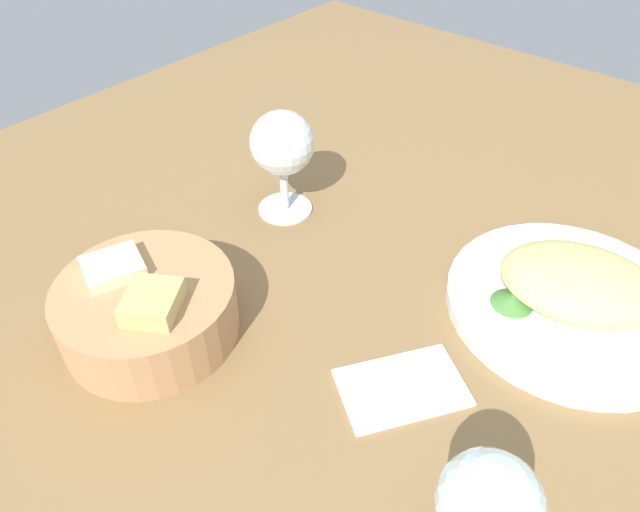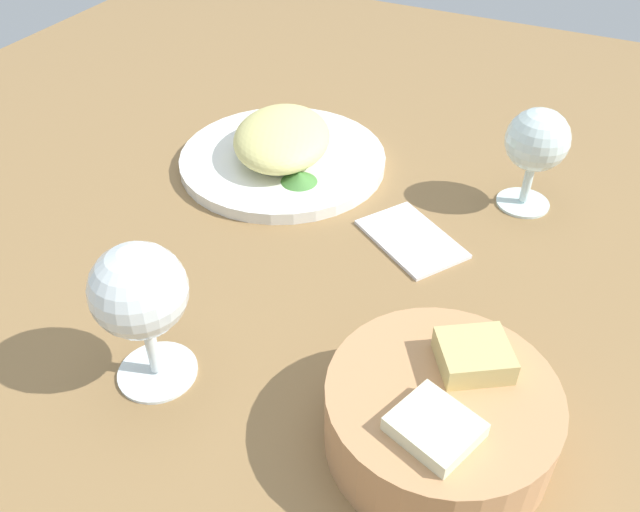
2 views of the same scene
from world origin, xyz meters
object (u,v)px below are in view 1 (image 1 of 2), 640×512
(plate, at_px, (571,304))
(bread_basket, at_px, (147,308))
(folded_napkin, at_px, (402,386))
(wine_glass_far, at_px, (488,508))
(wine_glass_near, at_px, (282,148))

(plate, distance_m, bread_basket, 0.42)
(folded_napkin, bearing_deg, bread_basket, -32.41)
(bread_basket, relative_size, wine_glass_far, 1.46)
(bread_basket, relative_size, wine_glass_near, 1.29)
(plate, bearing_deg, bread_basket, 44.49)
(plate, relative_size, folded_napkin, 2.26)
(folded_napkin, bearing_deg, wine_glass_near, -82.76)
(wine_glass_far, bearing_deg, bread_basket, 1.93)
(plate, bearing_deg, folded_napkin, 69.07)
(plate, xyz_separation_m, folded_napkin, (0.07, 0.19, -0.00))
(plate, distance_m, wine_glass_near, 0.35)
(bread_basket, height_order, wine_glass_near, wine_glass_near)
(plate, height_order, folded_napkin, plate)
(plate, height_order, wine_glass_near, wine_glass_near)
(plate, xyz_separation_m, wine_glass_near, (0.34, 0.06, 0.08))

